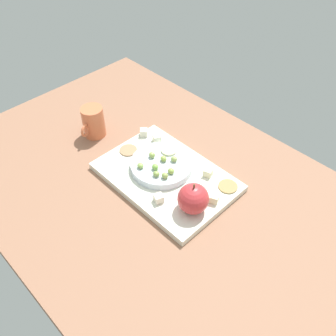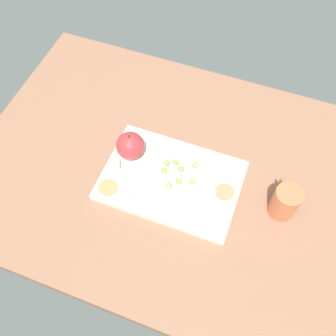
{
  "view_description": "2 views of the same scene",
  "coord_description": "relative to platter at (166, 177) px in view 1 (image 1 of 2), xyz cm",
  "views": [
    {
      "loc": [
        52.87,
        -45.46,
        78.84
      ],
      "look_at": [
        2.24,
        4.17,
        8.42
      ],
      "focal_mm": 39.29,
      "sensor_mm": 36.0,
      "label": 1
    },
    {
      "loc": [
        -14.95,
        51.28,
        96.02
      ],
      "look_at": [
        3.49,
        2.12,
        8.36
      ],
      "focal_mm": 40.52,
      "sensor_mm": 36.0,
      "label": 2
    }
  ],
  "objects": [
    {
      "name": "apple_slice_0",
      "position": [
        -4.6,
        5.67,
        3.45
      ],
      "size": [
        4.54,
        4.54,
        0.6
      ],
      "primitive_type": "cylinder",
      "color": "beige",
      "rests_on": "serving_dish"
    },
    {
      "name": "grape_6",
      "position": [
        0.09,
        -3.91,
        3.9
      ],
      "size": [
        1.84,
        1.65,
        1.5
      ],
      "primitive_type": "ellipsoid",
      "color": "#8EAD52",
      "rests_on": "serving_dish"
    },
    {
      "name": "table",
      "position": [
        -1.95,
        -3.69,
        -3.02
      ],
      "size": [
        119.34,
        80.97,
        4.11
      ],
      "primitive_type": "cube",
      "color": "#95674D",
      "rests_on": "ground"
    },
    {
      "name": "grape_2",
      "position": [
        2.11,
        -0.16,
        3.91
      ],
      "size": [
        1.84,
        1.65,
        1.52
      ],
      "primitive_type": "ellipsoid",
      "color": "#93AF4B",
      "rests_on": "serving_dish"
    },
    {
      "name": "grape_3",
      "position": [
        2.22,
        -2.55,
        3.98
      ],
      "size": [
        1.84,
        1.65,
        1.65
      ],
      "primitive_type": "ellipsoid",
      "color": "#95AE56",
      "rests_on": "serving_dish"
    },
    {
      "name": "cheese_cube_0",
      "position": [
        5.58,
        -8.04,
        2.08
      ],
      "size": [
        2.82,
        2.82,
        2.22
      ],
      "primitive_type": "cube",
      "rotation": [
        0.0,
        0.0,
        1.24
      ],
      "color": "#F9E9CD",
      "rests_on": "platter"
    },
    {
      "name": "cheese_cube_1",
      "position": [
        -12.02,
        7.86,
        2.08
      ],
      "size": [
        2.96,
        2.96,
        2.22
      ],
      "primitive_type": "cube",
      "rotation": [
        0.0,
        0.0,
        1.12
      ],
      "color": "#F0EFCC",
      "rests_on": "platter"
    },
    {
      "name": "serving_dish",
      "position": [
        -2.75,
        0.96,
        2.06
      ],
      "size": [
        17.42,
        17.42,
        2.18
      ],
      "primitive_type": "cylinder",
      "color": "silver",
      "rests_on": "platter"
    },
    {
      "name": "platter",
      "position": [
        0.0,
        0.0,
        0.0
      ],
      "size": [
        37.19,
        25.4,
        1.93
      ],
      "primitive_type": "cube",
      "color": "silver",
      "rests_on": "table"
    },
    {
      "name": "grape_4",
      "position": [
        -5.19,
        -4.65,
        3.91
      ],
      "size": [
        1.84,
        1.65,
        1.51
      ],
      "primitive_type": "ellipsoid",
      "color": "#98C05C",
      "rests_on": "serving_dish"
    },
    {
      "name": "grape_0",
      "position": [
        -2.72,
        1.71,
        3.96
      ],
      "size": [
        1.84,
        1.65,
        1.61
      ],
      "primitive_type": "ellipsoid",
      "color": "#97B04D",
      "rests_on": "serving_dish"
    },
    {
      "name": "cheese_cube_3",
      "position": [
        15.56,
        2.07,
        2.08
      ],
      "size": [
        2.93,
        2.93,
        2.22
      ],
      "primitive_type": "cube",
      "rotation": [
        0.0,
        0.0,
        0.42
      ],
      "color": "#F6F2BD",
      "rests_on": "platter"
    },
    {
      "name": "grape_1",
      "position": [
        -1.82,
        -2.17,
        4.0
      ],
      "size": [
        1.84,
        1.65,
        1.69
      ],
      "primitive_type": "ellipsoid",
      "color": "#87C350",
      "rests_on": "serving_dish"
    },
    {
      "name": "cheese_cube_2",
      "position": [
        -16.91,
        6.95,
        2.08
      ],
      "size": [
        3.13,
        3.13,
        2.22
      ],
      "primitive_type": "cube",
      "rotation": [
        0.0,
        0.0,
        0.82
      ],
      "color": "#EEE6CB",
      "rests_on": "platter"
    },
    {
      "name": "grape_7",
      "position": [
        -6.07,
        0.45,
        3.98
      ],
      "size": [
        1.84,
        1.65,
        1.66
      ],
      "primitive_type": "ellipsoid",
      "color": "#9BB759",
      "rests_on": "serving_dish"
    },
    {
      "name": "cracker_0",
      "position": [
        14.94,
        8.56,
        1.17
      ],
      "size": [
        5.15,
        5.15,
        0.4
      ],
      "primitive_type": "cylinder",
      "color": "tan",
      "rests_on": "platter"
    },
    {
      "name": "apple_stem",
      "position": [
        13.4,
        -3.87,
        9.46
      ],
      "size": [
        0.5,
        0.5,
        1.2
      ],
      "primitive_type": "cylinder",
      "color": "brown",
      "rests_on": "apple_whole"
    },
    {
      "name": "apple_whole",
      "position": [
        13.4,
        -3.87,
        4.92
      ],
      "size": [
        7.9,
        7.9,
        7.9
      ],
      "primitive_type": "sphere",
      "color": "#CA353A",
      "rests_on": "platter"
    },
    {
      "name": "cracker_1",
      "position": [
        -14.78,
        -1.13,
        1.17
      ],
      "size": [
        5.15,
        5.15,
        0.4
      ],
      "primitive_type": "cylinder",
      "color": "tan",
      "rests_on": "platter"
    },
    {
      "name": "grape_5",
      "position": [
        -0.64,
        3.76,
        3.91
      ],
      "size": [
        1.84,
        1.65,
        1.51
      ],
      "primitive_type": "ellipsoid",
      "color": "#96AE5B",
      "rests_on": "serving_dish"
    },
    {
      "name": "cheese_cube_4",
      "position": [
        8.31,
        8.02,
        2.08
      ],
      "size": [
        2.77,
        2.77,
        2.22
      ],
      "primitive_type": "cube",
      "rotation": [
        0.0,
        0.0,
        0.3
      ],
      "color": "#F0F3C0",
      "rests_on": "platter"
    },
    {
      "name": "cup",
      "position": [
        -29.92,
        -2.28,
        3.94
      ],
      "size": [
        6.82,
        9.69,
        9.82
      ],
      "color": "#DC7047",
      "rests_on": "table"
    }
  ]
}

